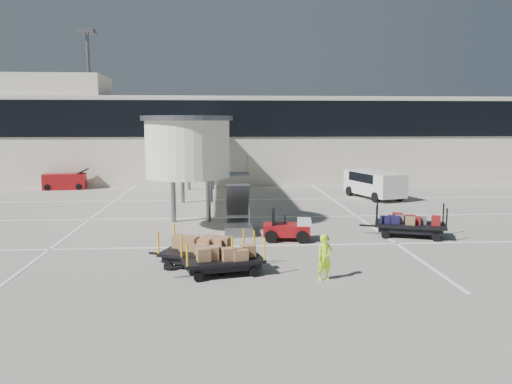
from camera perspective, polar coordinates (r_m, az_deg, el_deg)
ground at (r=21.38m, az=2.18°, el=-7.48°), size 140.00×140.00×0.00m
lane_markings at (r=30.39m, az=-0.96°, el=-2.80°), size 40.00×30.00×0.02m
terminal at (r=50.48m, az=-1.87°, el=6.18°), size 64.00×12.11×15.20m
jet_bridge at (r=32.82m, az=-7.05°, el=5.46°), size 5.70×20.40×6.03m
baggage_tug at (r=24.33m, az=3.68°, el=-4.27°), size 2.41×1.73×1.49m
suitcase_cart at (r=26.18m, az=17.25°, el=-3.65°), size 4.24×2.70×1.64m
box_cart_near at (r=19.84m, az=-6.34°, el=-6.89°), size 3.93×2.58×1.52m
box_cart_far at (r=19.03m, az=-3.80°, el=-7.67°), size 3.79×2.13×1.45m
ground_worker at (r=18.37m, az=7.85°, el=-7.41°), size 0.72×0.60×1.69m
minivan at (r=38.67m, az=13.24°, el=1.10°), size 3.58×5.68×2.01m
belt_loader at (r=45.61m, az=-20.99°, el=1.14°), size 3.81×1.81×1.77m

